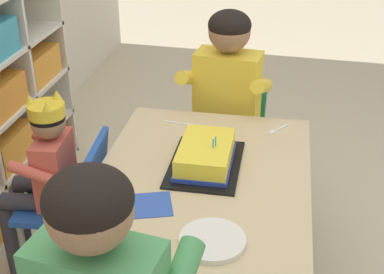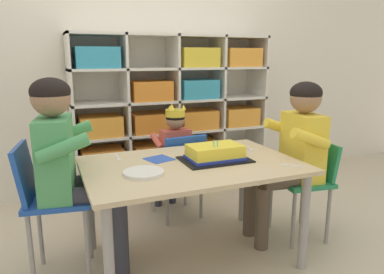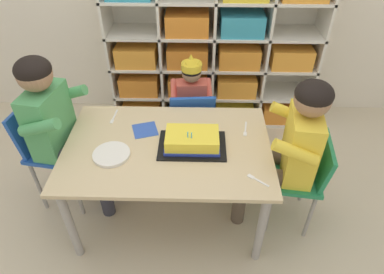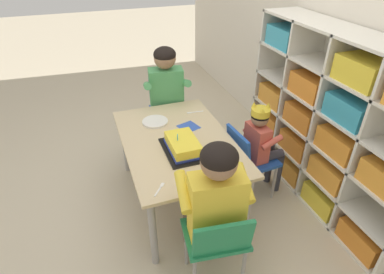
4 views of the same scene
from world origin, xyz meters
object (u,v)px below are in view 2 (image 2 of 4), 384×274
at_px(guest_at_table_side, 294,145).
at_px(adult_helper_seated, 69,157).
at_px(fork_beside_plate_stack, 291,166).
at_px(activity_table, 192,175).
at_px(fork_near_child_seat, 118,157).
at_px(fork_by_napkin, 249,148).
at_px(classroom_chair_guest_side, 307,177).
at_px(child_with_crown, 173,146).
at_px(birthday_cake_on_tray, 215,154).
at_px(classroom_chair_adult_side, 48,197).
at_px(classroom_chair_blue, 179,169).
at_px(paper_plate_stack, 144,173).

bearing_deg(guest_at_table_side, adult_helper_seated, -87.33).
relative_size(guest_at_table_side, fork_beside_plate_stack, 9.52).
height_order(activity_table, fork_near_child_seat, fork_near_child_seat).
xyz_separation_m(guest_at_table_side, fork_by_napkin, (-0.23, 0.16, -0.04)).
relative_size(fork_beside_plate_stack, fork_near_child_seat, 0.73).
bearing_deg(classroom_chair_guest_side, child_with_crown, -126.95).
height_order(birthday_cake_on_tray, fork_beside_plate_stack, birthday_cake_on_tray).
distance_m(classroom_chair_adult_side, birthday_cake_on_tray, 0.92).
bearing_deg(adult_helper_seated, guest_at_table_side, -85.69).
bearing_deg(classroom_chair_adult_side, classroom_chair_blue, -55.95).
bearing_deg(classroom_chair_blue, activity_table, 72.39).
relative_size(classroom_chair_guest_side, fork_near_child_seat, 4.35).
height_order(adult_helper_seated, guest_at_table_side, adult_helper_seated).
bearing_deg(classroom_chair_blue, guest_at_table_side, 131.97).
height_order(paper_plate_stack, fork_beside_plate_stack, paper_plate_stack).
bearing_deg(fork_near_child_seat, fork_by_napkin, -93.64).
bearing_deg(classroom_chair_adult_side, adult_helper_seated, -90.00).
bearing_deg(classroom_chair_guest_side, classroom_chair_blue, -122.13).
height_order(classroom_chair_adult_side, guest_at_table_side, guest_at_table_side).
xyz_separation_m(birthday_cake_on_tray, fork_beside_plate_stack, (0.33, -0.25, -0.04)).
bearing_deg(activity_table, fork_near_child_seat, 143.88).
height_order(classroom_chair_blue, fork_beside_plate_stack, classroom_chair_blue).
bearing_deg(adult_helper_seated, paper_plate_stack, -111.52).
xyz_separation_m(child_with_crown, adult_helper_seated, (-0.76, -0.54, 0.14)).
bearing_deg(guest_at_table_side, birthday_cake_on_tray, -82.44).
distance_m(activity_table, classroom_chair_adult_side, 0.77).
xyz_separation_m(adult_helper_seated, fork_near_child_seat, (0.28, 0.15, -0.08)).
distance_m(guest_at_table_side, fork_by_napkin, 0.28).
bearing_deg(fork_by_napkin, activity_table, 117.09).
bearing_deg(classroom_chair_blue, classroom_chair_guest_side, 136.15).
height_order(child_with_crown, guest_at_table_side, guest_at_table_side).
height_order(fork_beside_plate_stack, fork_near_child_seat, same).
height_order(activity_table, classroom_chair_guest_side, classroom_chair_guest_side).
relative_size(guest_at_table_side, birthday_cake_on_tray, 2.65).
bearing_deg(fork_near_child_seat, fork_beside_plate_stack, -118.03).
bearing_deg(fork_near_child_seat, classroom_chair_blue, -56.71).
distance_m(child_with_crown, fork_by_napkin, 0.60).
xyz_separation_m(guest_at_table_side, birthday_cake_on_tray, (-0.55, -0.00, 0.00)).
bearing_deg(classroom_chair_adult_side, paper_plate_stack, -106.61).
xyz_separation_m(adult_helper_seated, classroom_chair_guest_side, (1.43, -0.12, -0.26)).
bearing_deg(child_with_crown, fork_near_child_seat, 34.38).
height_order(classroom_chair_adult_side, fork_by_napkin, classroom_chair_adult_side).
height_order(classroom_chair_guest_side, fork_by_napkin, classroom_chair_guest_side).
bearing_deg(fork_beside_plate_stack, birthday_cake_on_tray, -178.07).
height_order(classroom_chair_blue, classroom_chair_adult_side, classroom_chair_adult_side).
distance_m(activity_table, birthday_cake_on_tray, 0.18).
bearing_deg(classroom_chair_guest_side, paper_plate_stack, -78.65).
xyz_separation_m(guest_at_table_side, fork_near_child_seat, (-1.05, 0.26, -0.04)).
xyz_separation_m(paper_plate_stack, fork_near_child_seat, (-0.06, 0.35, -0.01)).
height_order(classroom_chair_adult_side, birthday_cake_on_tray, classroom_chair_adult_side).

